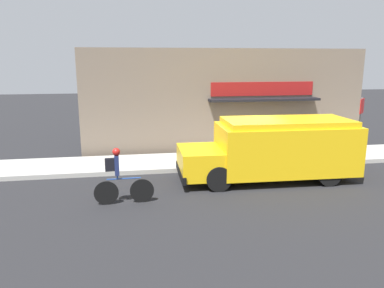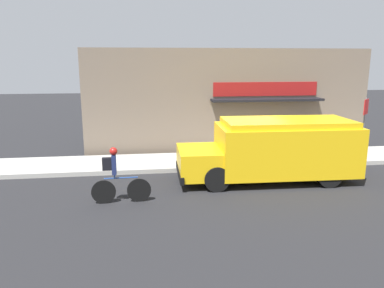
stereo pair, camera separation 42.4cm
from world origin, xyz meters
name	(u,v)px [view 2 (the right image)]	position (x,y,z in m)	size (l,w,h in m)	color
ground_plane	(246,170)	(0.00, 0.00, 0.00)	(70.00, 70.00, 0.00)	#232326
sidewalk	(238,160)	(0.00, 1.18, 0.08)	(28.00, 2.35, 0.16)	#ADAAA3
storefront	(232,102)	(0.06, 2.76, 2.26)	(12.50, 0.81, 4.49)	#756656
school_bus	(275,149)	(0.59, -1.28, 1.09)	(5.98, 2.67, 2.08)	yellow
cyclist	(117,176)	(-4.56, -2.69, 0.79)	(1.69, 0.22, 1.63)	black
stop_sign_post	(365,118)	(5.01, 0.74, 1.76)	(0.45, 0.45, 2.38)	slate
trash_bin	(236,147)	(-0.14, 1.10, 0.61)	(0.54, 0.54, 0.90)	#38383D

